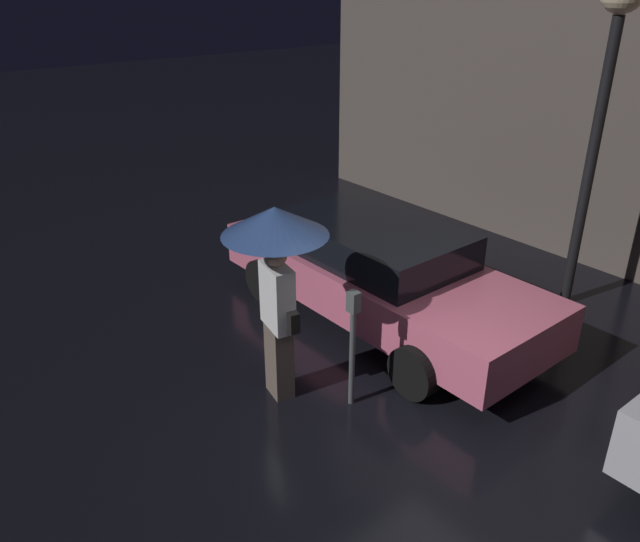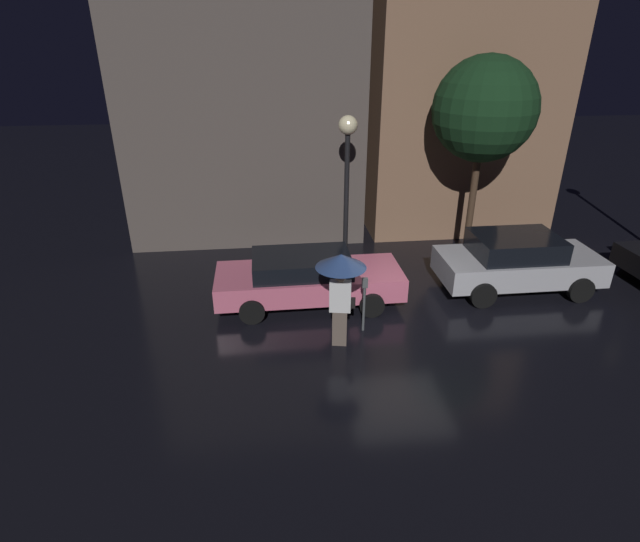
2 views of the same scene
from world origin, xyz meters
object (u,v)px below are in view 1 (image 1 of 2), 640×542
at_px(parked_car_pink, 378,271).
at_px(pedestrian_with_umbrella, 276,252).
at_px(street_lamp_near, 611,59).
at_px(parking_meter, 353,337).

distance_m(parked_car_pink, pedestrian_with_umbrella, 2.25).
xyz_separation_m(parked_car_pink, pedestrian_with_umbrella, (0.53, -1.95, 0.99)).
bearing_deg(street_lamp_near, pedestrian_with_umbrella, -100.44).
bearing_deg(pedestrian_with_umbrella, parking_meter, 49.18).
height_order(parked_car_pink, parking_meter, parking_meter).
xyz_separation_m(parked_car_pink, parking_meter, (1.15, -1.47, 0.13)).
height_order(pedestrian_with_umbrella, street_lamp_near, street_lamp_near).
xyz_separation_m(pedestrian_with_umbrella, street_lamp_near, (0.79, 4.30, 1.56)).
bearing_deg(parked_car_pink, parking_meter, -52.41).
height_order(parked_car_pink, pedestrian_with_umbrella, pedestrian_with_umbrella).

